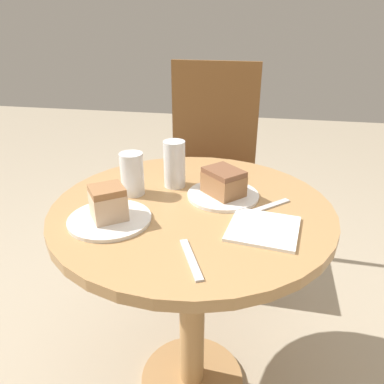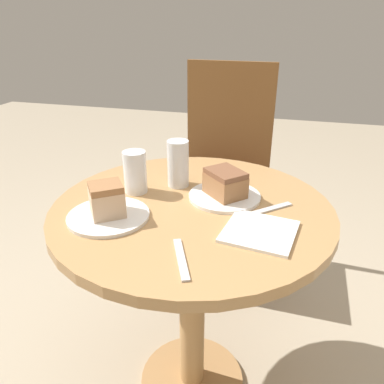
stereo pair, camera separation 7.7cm
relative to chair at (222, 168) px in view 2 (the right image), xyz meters
name	(u,v)px [view 2 (the right image)]	position (x,y,z in m)	size (l,w,h in m)	color
ground_plane	(192,381)	(0.06, -0.79, -0.53)	(8.00, 8.00, 0.00)	tan
table	(192,253)	(0.06, -0.79, 0.04)	(0.79, 0.79, 0.73)	tan
chair	(222,168)	(0.00, 0.00, 0.00)	(0.47, 0.47, 1.02)	brown
plate_near	(225,196)	(0.14, -0.72, 0.20)	(0.21, 0.21, 0.01)	white
plate_far	(109,216)	(-0.13, -0.92, 0.20)	(0.22, 0.22, 0.01)	white
cake_slice_near	(225,183)	(0.14, -0.72, 0.25)	(0.14, 0.14, 0.08)	#9E6B42
cake_slice_far	(107,200)	(-0.13, -0.92, 0.25)	(0.11, 0.11, 0.09)	beige
glass_lemonade	(178,166)	(-0.02, -0.67, 0.26)	(0.07, 0.07, 0.15)	beige
glass_water	(135,174)	(-0.13, -0.75, 0.26)	(0.07, 0.07, 0.13)	silver
napkin_stack	(260,231)	(0.26, -0.89, 0.20)	(0.19, 0.19, 0.01)	white
fork	(264,211)	(0.26, -0.78, 0.20)	(0.15, 0.14, 0.00)	silver
spoon	(181,259)	(0.11, -1.05, 0.20)	(0.08, 0.15, 0.00)	silver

